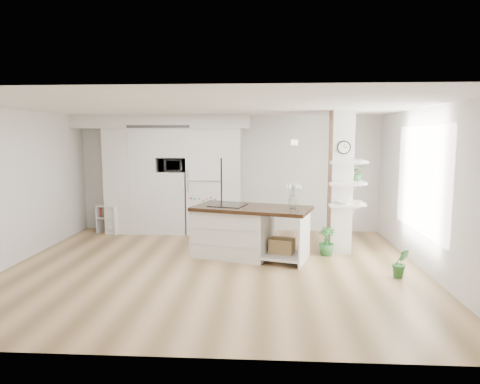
# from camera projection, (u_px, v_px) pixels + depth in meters

# --- Properties ---
(floor) EXTENTS (7.00, 6.00, 0.01)m
(floor) POSITION_uv_depth(u_px,v_px,m) (214.00, 268.00, 7.29)
(floor) COLOR tan
(floor) RESTS_ON ground
(room) EXTENTS (7.04, 6.04, 2.72)m
(room) POSITION_uv_depth(u_px,v_px,m) (214.00, 159.00, 7.05)
(room) COLOR white
(room) RESTS_ON ground
(cabinet_wall) EXTENTS (4.00, 0.71, 2.70)m
(cabinet_wall) POSITION_uv_depth(u_px,v_px,m) (165.00, 168.00, 9.82)
(cabinet_wall) COLOR white
(cabinet_wall) RESTS_ON floor
(refrigerator) EXTENTS (0.78, 0.69, 1.75)m
(refrigerator) POSITION_uv_depth(u_px,v_px,m) (205.00, 195.00, 9.86)
(refrigerator) COLOR white
(refrigerator) RESTS_ON floor
(column) EXTENTS (0.69, 0.90, 2.70)m
(column) POSITION_uv_depth(u_px,v_px,m) (346.00, 183.00, 8.10)
(column) COLOR silver
(column) RESTS_ON floor
(window) EXTENTS (0.00, 2.40, 2.40)m
(window) POSITION_uv_depth(u_px,v_px,m) (421.00, 180.00, 7.19)
(window) COLOR white
(window) RESTS_ON room
(pendant_light) EXTENTS (0.12, 0.12, 0.10)m
(pendant_light) POSITION_uv_depth(u_px,v_px,m) (317.00, 143.00, 7.07)
(pendant_light) COLOR white
(pendant_light) RESTS_ON room
(kitchen_island) EXTENTS (2.30, 1.56, 1.52)m
(kitchen_island) POSITION_uv_depth(u_px,v_px,m) (239.00, 230.00, 7.94)
(kitchen_island) COLOR white
(kitchen_island) RESTS_ON floor
(bookshelf) EXTENTS (0.63, 0.50, 0.65)m
(bookshelf) POSITION_uv_depth(u_px,v_px,m) (111.00, 221.00, 9.88)
(bookshelf) COLOR white
(bookshelf) RESTS_ON floor
(floor_plant_a) EXTENTS (0.27, 0.22, 0.47)m
(floor_plant_a) POSITION_uv_depth(u_px,v_px,m) (401.00, 263.00, 6.74)
(floor_plant_a) COLOR #2D7232
(floor_plant_a) RESTS_ON floor
(floor_plant_b) EXTENTS (0.38, 0.38, 0.53)m
(floor_plant_b) POSITION_uv_depth(u_px,v_px,m) (326.00, 241.00, 8.03)
(floor_plant_b) COLOR #2D7232
(floor_plant_b) RESTS_ON floor
(microwave) EXTENTS (0.54, 0.37, 0.30)m
(microwave) POSITION_uv_depth(u_px,v_px,m) (172.00, 165.00, 9.76)
(microwave) COLOR #2D2D2D
(microwave) RESTS_ON cabinet_wall
(shelf_plant) EXTENTS (0.27, 0.23, 0.30)m
(shelf_plant) POSITION_uv_depth(u_px,v_px,m) (358.00, 173.00, 8.23)
(shelf_plant) COLOR #2D7232
(shelf_plant) RESTS_ON column
(decor_bowl) EXTENTS (0.22, 0.22, 0.05)m
(decor_bowl) POSITION_uv_depth(u_px,v_px,m) (343.00, 203.00, 7.92)
(decor_bowl) COLOR white
(decor_bowl) RESTS_ON column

